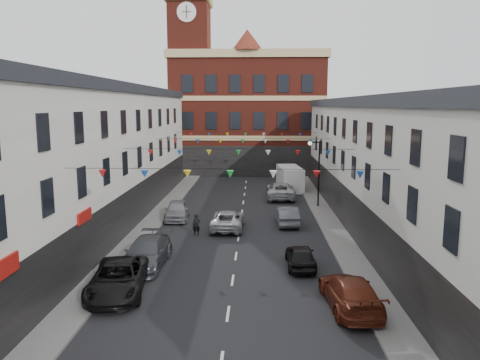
# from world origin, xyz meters

# --- Properties ---
(ground) EXTENTS (160.00, 160.00, 0.00)m
(ground) POSITION_xyz_m (0.00, 0.00, 0.00)
(ground) COLOR black
(ground) RESTS_ON ground
(pavement_left) EXTENTS (1.80, 64.00, 0.15)m
(pavement_left) POSITION_xyz_m (-6.90, 2.00, 0.07)
(pavement_left) COLOR #605E5B
(pavement_left) RESTS_ON ground
(pavement_right) EXTENTS (1.80, 64.00, 0.15)m
(pavement_right) POSITION_xyz_m (6.90, 2.00, 0.07)
(pavement_right) COLOR #605E5B
(pavement_right) RESTS_ON ground
(terrace_left) EXTENTS (8.40, 56.00, 10.70)m
(terrace_left) POSITION_xyz_m (-11.78, 1.00, 5.35)
(terrace_left) COLOR beige
(terrace_left) RESTS_ON ground
(terrace_right) EXTENTS (8.40, 56.00, 9.70)m
(terrace_right) POSITION_xyz_m (11.78, 1.00, 4.85)
(terrace_right) COLOR beige
(terrace_right) RESTS_ON ground
(civic_building) EXTENTS (20.60, 13.30, 18.50)m
(civic_building) POSITION_xyz_m (0.00, 37.95, 8.14)
(civic_building) COLOR maroon
(civic_building) RESTS_ON ground
(clock_tower) EXTENTS (5.60, 5.60, 30.00)m
(clock_tower) POSITION_xyz_m (-7.50, 35.00, 14.93)
(clock_tower) COLOR maroon
(clock_tower) RESTS_ON ground
(distant_hill) EXTENTS (40.00, 14.00, 10.00)m
(distant_hill) POSITION_xyz_m (-4.00, 62.00, 5.00)
(distant_hill) COLOR #2C4B23
(distant_hill) RESTS_ON ground
(street_lamp) EXTENTS (1.10, 0.36, 6.00)m
(street_lamp) POSITION_xyz_m (6.55, 14.00, 3.90)
(street_lamp) COLOR black
(street_lamp) RESTS_ON ground
(car_left_c) EXTENTS (3.17, 5.80, 1.54)m
(car_left_c) POSITION_xyz_m (-5.50, -5.94, 0.77)
(car_left_c) COLOR black
(car_left_c) RESTS_ON ground
(car_left_d) EXTENTS (2.35, 5.48, 1.57)m
(car_left_d) POSITION_xyz_m (-5.04, -1.93, 0.79)
(car_left_d) COLOR #3E4045
(car_left_d) RESTS_ON ground
(car_left_e) EXTENTS (2.15, 4.61, 1.53)m
(car_left_e) POSITION_xyz_m (-5.16, 9.17, 0.76)
(car_left_e) COLOR gray
(car_left_e) RESTS_ON ground
(car_right_c) EXTENTS (2.46, 5.29, 1.50)m
(car_right_c) POSITION_xyz_m (5.50, -7.22, 0.75)
(car_right_c) COLOR #5F2213
(car_right_c) RESTS_ON ground
(car_right_d) EXTENTS (1.61, 3.90, 1.32)m
(car_right_d) POSITION_xyz_m (3.76, -1.86, 0.66)
(car_right_d) COLOR black
(car_right_d) RESTS_ON ground
(car_right_e) EXTENTS (1.72, 4.44, 1.44)m
(car_right_e) POSITION_xyz_m (3.60, 7.83, 0.72)
(car_right_e) COLOR #52535A
(car_right_e) RESTS_ON ground
(car_right_f) EXTENTS (2.72, 5.83, 1.61)m
(car_right_f) POSITION_xyz_m (3.60, 18.11, 0.81)
(car_right_f) COLOR #B7B8BC
(car_right_f) RESTS_ON ground
(moving_car) EXTENTS (2.44, 5.06, 1.39)m
(moving_car) POSITION_xyz_m (-0.90, 6.39, 0.70)
(moving_car) COLOR #B5B6BD
(moving_car) RESTS_ON ground
(white_van) EXTENTS (2.75, 5.87, 2.51)m
(white_van) POSITION_xyz_m (4.87, 22.97, 1.25)
(white_van) COLOR silver
(white_van) RESTS_ON ground
(pedestrian) EXTENTS (0.59, 0.42, 1.54)m
(pedestrian) POSITION_xyz_m (-3.00, 4.54, 0.77)
(pedestrian) COLOR black
(pedestrian) RESTS_ON ground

